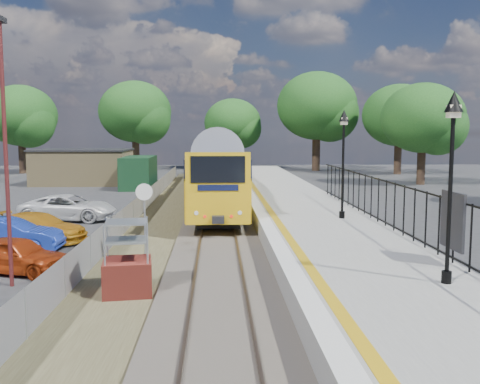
{
  "coord_description": "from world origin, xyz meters",
  "views": [
    {
      "loc": [
        -0.04,
        -16.39,
        4.51
      ],
      "look_at": [
        0.95,
        6.43,
        2.0
      ],
      "focal_mm": 40.0,
      "sensor_mm": 36.0,
      "label": 1
    }
  ],
  "objects": [
    {
      "name": "car_red",
      "position": [
        -6.55,
        0.84,
        0.6
      ],
      "size": [
        3.8,
        2.45,
        1.2
      ],
      "primitive_type": "imported",
      "rotation": [
        0.0,
        0.0,
        1.25
      ],
      "color": "#9F330E",
      "rests_on": "ground"
    },
    {
      "name": "carpark_lamp",
      "position": [
        -6.14,
        -0.66,
        4.39
      ],
      "size": [
        0.25,
        0.5,
        7.78
      ],
      "color": "#551D1C",
      "rests_on": "ground"
    },
    {
      "name": "victorian_lamp_north",
      "position": [
        5.3,
        6.0,
        4.3
      ],
      "size": [
        0.44,
        0.44,
        4.6
      ],
      "color": "black",
      "rests_on": "platform"
    },
    {
      "name": "palisade_fence",
      "position": [
        6.55,
        2.24,
        1.84
      ],
      "size": [
        0.12,
        26.0,
        2.0
      ],
      "color": "black",
      "rests_on": "platform"
    },
    {
      "name": "outbuilding",
      "position": [
        -10.91,
        31.21,
        1.52
      ],
      "size": [
        10.8,
        10.1,
        3.12
      ],
      "color": "#9F895A",
      "rests_on": "ground"
    },
    {
      "name": "train",
      "position": [
        0.0,
        25.97,
        2.34
      ],
      "size": [
        2.82,
        40.83,
        3.51
      ],
      "color": "gold",
      "rests_on": "ground"
    },
    {
      "name": "tree_line",
      "position": [
        1.4,
        42.0,
        6.61
      ],
      "size": [
        56.8,
        43.8,
        11.88
      ],
      "color": "#332319",
      "rests_on": "ground"
    },
    {
      "name": "platform",
      "position": [
        4.2,
        8.0,
        0.45
      ],
      "size": [
        5.0,
        70.0,
        0.9
      ],
      "primitive_type": "cube",
      "color": "gray",
      "rests_on": "ground"
    },
    {
      "name": "victorian_lamp_south",
      "position": [
        5.5,
        -4.0,
        4.3
      ],
      "size": [
        0.44,
        0.44,
        4.6
      ],
      "color": "black",
      "rests_on": "platform"
    },
    {
      "name": "car_blue",
      "position": [
        -7.97,
        3.91,
        0.66
      ],
      "size": [
        4.0,
        1.43,
        1.31
      ],
      "primitive_type": "imported",
      "rotation": [
        0.0,
        0.0,
        1.56
      ],
      "color": "#1A349F",
      "rests_on": "ground"
    },
    {
      "name": "track_bed",
      "position": [
        -0.47,
        9.67,
        0.09
      ],
      "size": [
        5.9,
        80.0,
        0.29
      ],
      "color": "#473F38",
      "rests_on": "ground"
    },
    {
      "name": "car_white",
      "position": [
        -7.73,
        11.43,
        0.67
      ],
      "size": [
        5.03,
        2.68,
        1.34
      ],
      "primitive_type": "imported",
      "rotation": [
        0.0,
        0.0,
        1.47
      ],
      "color": "silver",
      "rests_on": "ground"
    },
    {
      "name": "ground",
      "position": [
        0.0,
        0.0,
        0.0
      ],
      "size": [
        120.0,
        120.0,
        0.0
      ],
      "primitive_type": "plane",
      "color": "#2D2D30",
      "rests_on": "ground"
    },
    {
      "name": "car_yellow",
      "position": [
        -7.48,
        5.93,
        0.61
      ],
      "size": [
        4.48,
        2.81,
        1.21
      ],
      "primitive_type": "imported",
      "rotation": [
        0.0,
        0.0,
        1.28
      ],
      "color": "#BF7C16",
      "rests_on": "ground"
    },
    {
      "name": "speed_sign",
      "position": [
        -2.5,
        1.65,
        1.93
      ],
      "size": [
        0.56,
        0.18,
        2.83
      ],
      "rotation": [
        0.0,
        0.0,
        0.28
      ],
      "color": "#999EA3",
      "rests_on": "ground"
    },
    {
      "name": "platform_edge",
      "position": [
        2.14,
        8.0,
        0.9
      ],
      "size": [
        0.9,
        70.0,
        0.01
      ],
      "color": "silver",
      "rests_on": "platform"
    },
    {
      "name": "brick_plinth",
      "position": [
        -2.55,
        -1.74,
        1.02
      ],
      "size": [
        1.49,
        1.49,
        2.13
      ],
      "rotation": [
        0.0,
        0.0,
        0.14
      ],
      "color": "maroon",
      "rests_on": "ground"
    },
    {
      "name": "wire_fence",
      "position": [
        -4.2,
        12.0,
        0.6
      ],
      "size": [
        0.06,
        52.0,
        1.2
      ],
      "color": "#999EA3",
      "rests_on": "ground"
    }
  ]
}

